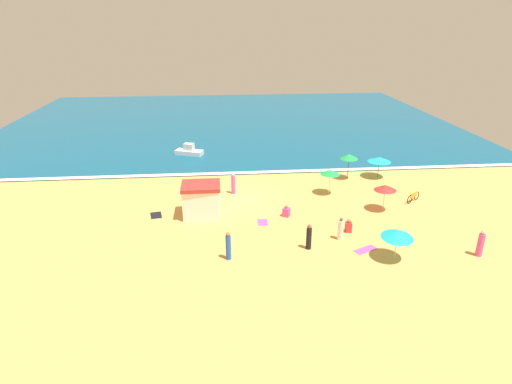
{
  "coord_description": "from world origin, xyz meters",
  "views": [
    {
      "loc": [
        -1.76,
        -31.41,
        13.52
      ],
      "look_at": [
        1.08,
        -0.29,
        0.8
      ],
      "focal_mm": 30.11,
      "sensor_mm": 36.0,
      "label": 1
    }
  ],
  "objects_px": {
    "beachgoer_5": "(341,229)",
    "small_boat_0": "(189,151)",
    "beach_umbrella_3": "(349,156)",
    "parked_bicycle": "(413,197)",
    "beach_umbrella_4": "(385,188)",
    "beachgoer_2": "(228,246)",
    "beachgoer_0": "(309,237)",
    "beach_umbrella_1": "(398,234)",
    "beach_umbrella_0": "(330,172)",
    "beachgoer_1": "(286,212)",
    "beachgoer_6": "(349,226)",
    "lifeguard_cabana": "(201,200)",
    "beachgoer_4": "(481,244)",
    "beachgoer_3": "(233,184)",
    "beach_umbrella_2": "(379,159)"
  },
  "relations": [
    {
      "from": "beach_umbrella_1",
      "to": "parked_bicycle",
      "type": "bearing_deg",
      "value": 59.79
    },
    {
      "from": "beachgoer_1",
      "to": "beachgoer_4",
      "type": "distance_m",
      "value": 12.72
    },
    {
      "from": "parked_bicycle",
      "to": "beachgoer_4",
      "type": "xyz_separation_m",
      "value": [
        0.42,
        -8.42,
        0.41
      ]
    },
    {
      "from": "parked_bicycle",
      "to": "beach_umbrella_4",
      "type": "bearing_deg",
      "value": -154.69
    },
    {
      "from": "beach_umbrella_1",
      "to": "beachgoer_6",
      "type": "relative_size",
      "value": 2.37
    },
    {
      "from": "beachgoer_5",
      "to": "small_boat_0",
      "type": "height_order",
      "value": "beachgoer_5"
    },
    {
      "from": "beach_umbrella_4",
      "to": "beachgoer_4",
      "type": "distance_m",
      "value": 7.86
    },
    {
      "from": "beach_umbrella_1",
      "to": "beach_umbrella_4",
      "type": "distance_m",
      "value": 7.2
    },
    {
      "from": "beach_umbrella_4",
      "to": "beachgoer_0",
      "type": "height_order",
      "value": "beach_umbrella_4"
    },
    {
      "from": "beach_umbrella_3",
      "to": "beachgoer_2",
      "type": "height_order",
      "value": "beach_umbrella_3"
    },
    {
      "from": "beachgoer_5",
      "to": "beachgoer_0",
      "type": "bearing_deg",
      "value": -156.19
    },
    {
      "from": "beach_umbrella_3",
      "to": "small_boat_0",
      "type": "bearing_deg",
      "value": 149.94
    },
    {
      "from": "parked_bicycle",
      "to": "beachgoer_6",
      "type": "distance_m",
      "value": 8.04
    },
    {
      "from": "beachgoer_5",
      "to": "small_boat_0",
      "type": "relative_size",
      "value": 0.5
    },
    {
      "from": "beach_umbrella_4",
      "to": "parked_bicycle",
      "type": "height_order",
      "value": "beach_umbrella_4"
    },
    {
      "from": "beach_umbrella_0",
      "to": "beachgoer_2",
      "type": "distance_m",
      "value": 12.91
    },
    {
      "from": "beachgoer_2",
      "to": "beachgoer_5",
      "type": "xyz_separation_m",
      "value": [
        7.38,
        1.82,
        -0.15
      ]
    },
    {
      "from": "beach_umbrella_1",
      "to": "beachgoer_1",
      "type": "height_order",
      "value": "beach_umbrella_1"
    },
    {
      "from": "beach_umbrella_1",
      "to": "beachgoer_0",
      "type": "distance_m",
      "value": 5.28
    },
    {
      "from": "beachgoer_1",
      "to": "beachgoer_4",
      "type": "relative_size",
      "value": 0.52
    },
    {
      "from": "parked_bicycle",
      "to": "beach_umbrella_1",
      "type": "bearing_deg",
      "value": -120.21
    },
    {
      "from": "beach_umbrella_2",
      "to": "beach_umbrella_4",
      "type": "bearing_deg",
      "value": -107.01
    },
    {
      "from": "beachgoer_5",
      "to": "beachgoer_4",
      "type": "bearing_deg",
      "value": -19.66
    },
    {
      "from": "beachgoer_1",
      "to": "beachgoer_6",
      "type": "distance_m",
      "value": 4.74
    },
    {
      "from": "beachgoer_2",
      "to": "small_boat_0",
      "type": "bearing_deg",
      "value": 99.2
    },
    {
      "from": "beach_umbrella_4",
      "to": "beachgoer_4",
      "type": "bearing_deg",
      "value": -64.0
    },
    {
      "from": "beach_umbrella_1",
      "to": "beach_umbrella_3",
      "type": "height_order",
      "value": "beach_umbrella_3"
    },
    {
      "from": "beach_umbrella_0",
      "to": "beachgoer_1",
      "type": "height_order",
      "value": "beach_umbrella_0"
    },
    {
      "from": "beach_umbrella_4",
      "to": "beachgoer_5",
      "type": "height_order",
      "value": "beach_umbrella_4"
    },
    {
      "from": "beach_umbrella_0",
      "to": "small_boat_0",
      "type": "bearing_deg",
      "value": 135.49
    },
    {
      "from": "beachgoer_4",
      "to": "beachgoer_6",
      "type": "distance_m",
      "value": 8.01
    },
    {
      "from": "beach_umbrella_2",
      "to": "small_boat_0",
      "type": "distance_m",
      "value": 19.41
    },
    {
      "from": "lifeguard_cabana",
      "to": "beach_umbrella_3",
      "type": "distance_m",
      "value": 14.52
    },
    {
      "from": "lifeguard_cabana",
      "to": "beachgoer_1",
      "type": "xyz_separation_m",
      "value": [
        6.15,
        -0.72,
        -0.88
      ]
    },
    {
      "from": "lifeguard_cabana",
      "to": "small_boat_0",
      "type": "distance_m",
      "value": 15.19
    },
    {
      "from": "beachgoer_6",
      "to": "beach_umbrella_4",
      "type": "bearing_deg",
      "value": 41.36
    },
    {
      "from": "beach_umbrella_4",
      "to": "beachgoer_3",
      "type": "xyz_separation_m",
      "value": [
        -11.1,
        4.4,
        -1.01
      ]
    },
    {
      "from": "beachgoer_4",
      "to": "small_boat_0",
      "type": "height_order",
      "value": "beachgoer_4"
    },
    {
      "from": "beachgoer_4",
      "to": "beachgoer_3",
      "type": "bearing_deg",
      "value": 141.84
    },
    {
      "from": "beachgoer_5",
      "to": "small_boat_0",
      "type": "xyz_separation_m",
      "value": [
        -10.85,
        19.62,
        -0.24
      ]
    },
    {
      "from": "beachgoer_1",
      "to": "beachgoer_6",
      "type": "height_order",
      "value": "beachgoer_6"
    },
    {
      "from": "beachgoer_3",
      "to": "beachgoer_0",
      "type": "bearing_deg",
      "value": -65.82
    },
    {
      "from": "beach_umbrella_4",
      "to": "small_boat_0",
      "type": "bearing_deg",
      "value": 134.78
    },
    {
      "from": "beachgoer_4",
      "to": "beachgoer_0",
      "type": "bearing_deg",
      "value": 170.06
    },
    {
      "from": "beachgoer_4",
      "to": "beachgoer_5",
      "type": "xyz_separation_m",
      "value": [
        -7.87,
        2.81,
        -0.07
      ]
    },
    {
      "from": "beach_umbrella_0",
      "to": "beachgoer_6",
      "type": "bearing_deg",
      "value": -93.02
    },
    {
      "from": "lifeguard_cabana",
      "to": "beachgoer_6",
      "type": "distance_m",
      "value": 10.61
    },
    {
      "from": "lifeguard_cabana",
      "to": "beach_umbrella_0",
      "type": "distance_m",
      "value": 10.84
    },
    {
      "from": "beachgoer_2",
      "to": "beachgoer_0",
      "type": "bearing_deg",
      "value": 8.99
    },
    {
      "from": "beachgoer_5",
      "to": "small_boat_0",
      "type": "bearing_deg",
      "value": 118.95
    }
  ]
}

